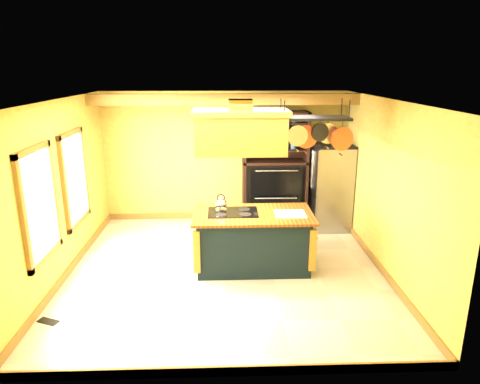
{
  "coord_description": "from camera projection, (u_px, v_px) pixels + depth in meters",
  "views": [
    {
      "loc": [
        0.0,
        -6.3,
        3.15
      ],
      "look_at": [
        0.24,
        0.3,
        1.22
      ],
      "focal_mm": 32.0,
      "sensor_mm": 36.0,
      "label": 1
    }
  ],
  "objects": [
    {
      "name": "floor",
      "position": [
        226.0,
        270.0,
        6.93
      ],
      "size": [
        5.0,
        5.0,
        0.0
      ],
      "primitive_type": "plane",
      "color": "beige",
      "rests_on": "ground"
    },
    {
      "name": "wall_left",
      "position": [
        60.0,
        191.0,
        6.46
      ],
      "size": [
        0.02,
        5.0,
        2.7
      ],
      "primitive_type": "cube",
      "color": "gold",
      "rests_on": "floor"
    },
    {
      "name": "wall_front",
      "position": [
        226.0,
        260.0,
        4.15
      ],
      "size": [
        5.0,
        0.02,
        2.7
      ],
      "primitive_type": "cube",
      "color": "gold",
      "rests_on": "floor"
    },
    {
      "name": "range_hood",
      "position": [
        240.0,
        130.0,
        6.42
      ],
      "size": [
        1.43,
        0.81,
        0.8
      ],
      "color": "#A28428",
      "rests_on": "ceiling"
    },
    {
      "name": "wall_right",
      "position": [
        386.0,
        188.0,
        6.64
      ],
      "size": [
        0.02,
        5.0,
        2.7
      ],
      "primitive_type": "cube",
      "color": "gold",
      "rests_on": "floor"
    },
    {
      "name": "window_far",
      "position": [
        75.0,
        178.0,
        7.02
      ],
      "size": [
        0.06,
        1.06,
        1.56
      ],
      "color": "olive",
      "rests_on": "wall_left"
    },
    {
      "name": "hutch",
      "position": [
        274.0,
        181.0,
        8.87
      ],
      "size": [
        1.31,
        0.59,
        2.32
      ],
      "color": "black",
      "rests_on": "floor"
    },
    {
      "name": "floor_register",
      "position": [
        48.0,
        321.0,
        5.51
      ],
      "size": [
        0.3,
        0.22,
        0.01
      ],
      "primitive_type": "cube",
      "rotation": [
        0.0,
        0.0,
        -0.39
      ],
      "color": "black",
      "rests_on": "floor"
    },
    {
      "name": "refrigerator",
      "position": [
        330.0,
        188.0,
        8.59
      ],
      "size": [
        0.73,
        0.86,
        1.68
      ],
      "color": "gray",
      "rests_on": "floor"
    },
    {
      "name": "ceiling_beam",
      "position": [
        224.0,
        99.0,
        7.83
      ],
      "size": [
        5.0,
        0.15,
        0.2
      ],
      "primitive_type": "cube",
      "color": "olive",
      "rests_on": "ceiling"
    },
    {
      "name": "window_near",
      "position": [
        40.0,
        205.0,
        5.68
      ],
      "size": [
        0.06,
        1.06,
        1.56
      ],
      "color": "olive",
      "rests_on": "wall_left"
    },
    {
      "name": "kitchen_island",
      "position": [
        253.0,
        240.0,
        6.93
      ],
      "size": [
        1.91,
        1.07,
        1.11
      ],
      "rotation": [
        0.0,
        0.0,
        0.0
      ],
      "color": "black",
      "rests_on": "floor"
    },
    {
      "name": "ceiling",
      "position": [
        224.0,
        100.0,
        6.17
      ],
      "size": [
        5.0,
        5.0,
        0.0
      ],
      "primitive_type": "plane",
      "rotation": [
        3.14,
        0.0,
        0.0
      ],
      "color": "white",
      "rests_on": "wall_back"
    },
    {
      "name": "wall_back",
      "position": [
        225.0,
        157.0,
        8.95
      ],
      "size": [
        5.0,
        0.02,
        2.7
      ],
      "primitive_type": "cube",
      "color": "gold",
      "rests_on": "floor"
    },
    {
      "name": "pot_rack",
      "position": [
        314.0,
        126.0,
        6.45
      ],
      "size": [
        1.15,
        0.52,
        0.75
      ],
      "color": "black",
      "rests_on": "ceiling"
    }
  ]
}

